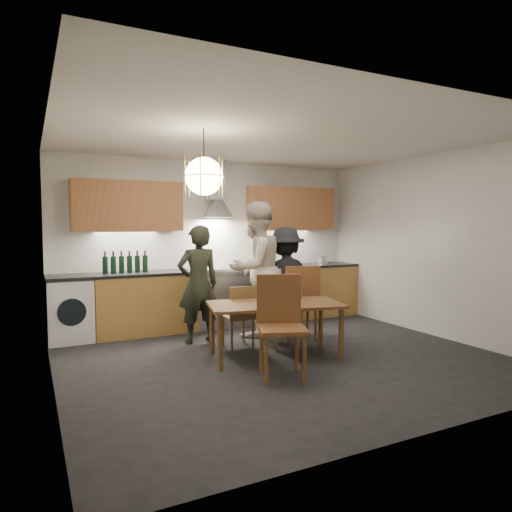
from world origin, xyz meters
name	(u,v)px	position (x,y,z in m)	size (l,w,h in m)	color
ground	(281,357)	(0.00, 0.00, 0.00)	(5.00, 5.00, 0.00)	black
room_shell	(282,215)	(0.00, 0.00, 1.71)	(5.02, 4.52, 2.61)	white
counter_run	(221,297)	(0.02, 1.95, 0.45)	(5.00, 0.62, 0.90)	tan
range_stove	(220,298)	(0.00, 1.94, 0.44)	(0.90, 0.60, 0.92)	silver
wall_fixtures	(217,207)	(0.00, 2.07, 1.87)	(4.30, 0.54, 1.10)	#BF7A49
pendant_lamp	(204,176)	(-1.00, -0.10, 2.10)	(0.43, 0.43, 0.70)	black
dining_table	(275,309)	(-0.07, 0.02, 0.58)	(1.70, 1.11, 0.66)	brown
chair_back_left	(240,312)	(-0.27, 0.60, 0.46)	(0.37, 0.37, 0.81)	brown
chair_back_mid	(285,311)	(0.24, 0.32, 0.49)	(0.41, 0.41, 0.85)	brown
chair_back_right	(300,298)	(0.62, 0.55, 0.60)	(0.58, 0.58, 1.04)	brown
chair_front	(281,318)	(-0.33, -0.56, 0.61)	(0.61, 0.61, 1.06)	brown
person_left	(198,284)	(-0.65, 1.11, 0.79)	(0.58, 0.38, 1.58)	black
person_mid	(256,269)	(0.22, 1.12, 0.96)	(0.93, 0.73, 1.92)	beige
person_right	(286,280)	(0.69, 1.08, 0.78)	(1.01, 0.58, 1.56)	black
mixing_bowl	(275,264)	(0.98, 1.94, 0.93)	(0.28, 0.28, 0.07)	#B0AFB3
stock_pot	(323,260)	(1.97, 1.98, 0.96)	(0.18, 0.18, 0.12)	silver
wine_bottles	(125,262)	(-1.44, 1.96, 1.06)	(0.64, 0.08, 0.32)	black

